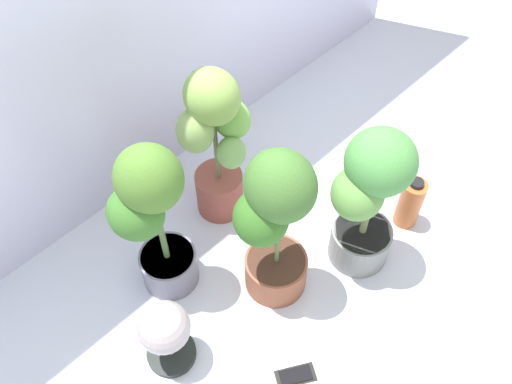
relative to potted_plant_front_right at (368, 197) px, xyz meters
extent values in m
plane|color=silver|center=(-0.27, 0.07, -0.39)|extent=(8.00, 8.00, 0.00)
cylinder|color=gray|center=(0.02, 0.00, -0.31)|extent=(0.24, 0.24, 0.17)
cylinder|color=#3F2B1D|center=(0.02, 0.00, -0.23)|extent=(0.22, 0.22, 0.02)
cylinder|color=olive|center=(0.02, 0.00, 0.01)|extent=(0.03, 0.03, 0.47)
ellipsoid|color=#498C43|center=(0.02, 0.00, 0.18)|extent=(0.33, 0.34, 0.25)
ellipsoid|color=#609546|center=(-0.06, 0.01, 0.06)|extent=(0.26, 0.26, 0.20)
cylinder|color=brown|center=(-0.31, 0.14, -0.31)|extent=(0.24, 0.24, 0.16)
cylinder|color=#44291E|center=(-0.31, 0.14, -0.24)|extent=(0.22, 0.22, 0.02)
cylinder|color=#5D7842|center=(-0.31, 0.14, 0.03)|extent=(0.02, 0.02, 0.51)
ellipsoid|color=#3E692C|center=(-0.31, 0.14, 0.22)|extent=(0.26, 0.27, 0.26)
ellipsoid|color=#356A24|center=(-0.38, 0.17, 0.09)|extent=(0.22, 0.22, 0.22)
cylinder|color=slate|center=(-0.59, 0.45, -0.31)|extent=(0.22, 0.22, 0.16)
cylinder|color=#3D3017|center=(-0.59, 0.45, -0.24)|extent=(0.20, 0.20, 0.02)
cylinder|color=#587A40|center=(-0.59, 0.45, 0.03)|extent=(0.02, 0.02, 0.53)
ellipsoid|color=#4B772C|center=(-0.59, 0.45, 0.23)|extent=(0.30, 0.31, 0.26)
ellipsoid|color=#3B712A|center=(-0.66, 0.47, 0.09)|extent=(0.25, 0.26, 0.21)
cylinder|color=#954A3D|center=(-0.21, 0.57, -0.29)|extent=(0.20, 0.20, 0.20)
cylinder|color=#3C311C|center=(-0.21, 0.57, -0.20)|extent=(0.18, 0.18, 0.02)
cylinder|color=#6A7147|center=(-0.21, 0.57, 0.06)|extent=(0.02, 0.02, 0.50)
ellipsoid|color=#84AC4F|center=(-0.21, 0.57, 0.25)|extent=(0.24, 0.26, 0.22)
ellipsoid|color=#87A85B|center=(-0.29, 0.59, 0.12)|extent=(0.20, 0.20, 0.19)
ellipsoid|color=#75B34D|center=(-0.14, 0.55, 0.10)|extent=(0.16, 0.17, 0.16)
ellipsoid|color=#7BAC5E|center=(-0.21, 0.49, 0.01)|extent=(0.16, 0.15, 0.14)
cube|color=black|center=(-0.54, -0.17, -0.39)|extent=(0.16, 0.13, 0.01)
cube|color=black|center=(-0.54, -0.17, -0.38)|extent=(0.13, 0.11, 0.00)
cylinder|color=black|center=(-0.80, 0.20, -0.38)|extent=(0.18, 0.18, 0.03)
cylinder|color=#A4989B|center=(-0.80, 0.20, -0.31)|extent=(0.02, 0.02, 0.12)
sphere|color=#A4989B|center=(-0.80, 0.20, -0.16)|extent=(0.24, 0.24, 0.18)
cylinder|color=#B95D2C|center=(0.29, -0.04, -0.27)|extent=(0.10, 0.10, 0.24)
cylinder|color=black|center=(0.29, -0.04, -0.14)|extent=(0.05, 0.05, 0.02)
camera|label=1|loc=(-1.15, -0.58, 1.63)|focal=40.33mm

